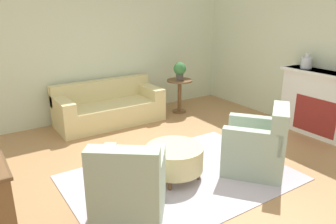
{
  "coord_description": "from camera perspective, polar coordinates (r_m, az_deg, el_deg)",
  "views": [
    {
      "loc": [
        -2.28,
        -3.12,
        2.22
      ],
      "look_at": [
        0.15,
        0.55,
        0.75
      ],
      "focal_mm": 35.0,
      "sensor_mm": 36.0,
      "label": 1
    }
  ],
  "objects": [
    {
      "name": "fireplace",
      "position": [
        6.19,
        25.28,
        1.4
      ],
      "size": [
        0.44,
        1.52,
        1.13
      ],
      "color": "white",
      "rests_on": "ground_plane"
    },
    {
      "name": "armchair_right",
      "position": [
        4.62,
        15.47,
        -5.9
      ],
      "size": [
        1.03,
        1.05,
        0.94
      ],
      "color": "#9EB29E",
      "rests_on": "rug"
    },
    {
      "name": "wall_back",
      "position": [
        6.62,
        -13.34,
        10.87
      ],
      "size": [
        9.97,
        0.12,
        2.8
      ],
      "color": "beige",
      "rests_on": "ground_plane"
    },
    {
      "name": "vase_mantel_near",
      "position": [
        6.24,
        22.98,
        7.93
      ],
      "size": [
        0.19,
        0.19,
        0.26
      ],
      "color": "silver",
      "rests_on": "fireplace"
    },
    {
      "name": "couch",
      "position": [
        6.42,
        -10.28,
        0.71
      ],
      "size": [
        2.01,
        0.87,
        0.79
      ],
      "color": "beige",
      "rests_on": "ground_plane"
    },
    {
      "name": "ground_plane",
      "position": [
        4.45,
        2.34,
        -11.43
      ],
      "size": [
        16.0,
        16.0,
        0.0
      ],
      "primitive_type": "plane",
      "color": "#AD7F51"
    },
    {
      "name": "armchair_left",
      "position": [
        3.52,
        -6.79,
        -13.39
      ],
      "size": [
        1.03,
        1.05,
        0.94
      ],
      "color": "#9EB29E",
      "rests_on": "rug"
    },
    {
      "name": "potted_plant_on_side_table",
      "position": [
        6.79,
        2.07,
        7.36
      ],
      "size": [
        0.26,
        0.26,
        0.37
      ],
      "color": "#4C4742",
      "rests_on": "side_table"
    },
    {
      "name": "side_table",
      "position": [
        6.89,
        2.03,
        3.79
      ],
      "size": [
        0.53,
        0.53,
        0.7
      ],
      "color": "brown",
      "rests_on": "ground_plane"
    },
    {
      "name": "wall_right",
      "position": [
        6.29,
        26.62,
        9.06
      ],
      "size": [
        0.12,
        10.13,
        2.8
      ],
      "color": "beige",
      "rests_on": "ground_plane"
    },
    {
      "name": "ottoman_table",
      "position": [
        4.34,
        1.14,
        -8.0
      ],
      "size": [
        0.76,
        0.76,
        0.44
      ],
      "color": "beige",
      "rests_on": "rug"
    },
    {
      "name": "rug",
      "position": [
        4.45,
        2.34,
        -11.37
      ],
      "size": [
        2.9,
        2.01,
        0.01
      ],
      "color": "#BCB2C1",
      "rests_on": "ground_plane"
    }
  ]
}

